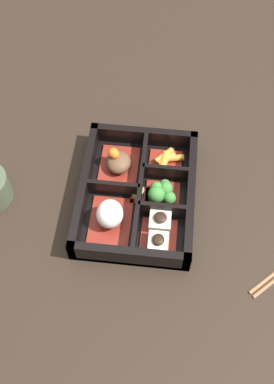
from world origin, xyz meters
The scene contains 9 objects.
ground_plane centered at (0.00, 0.00, 0.00)m, with size 3.00×3.00×0.00m, color black.
bento_base centered at (0.00, 0.00, 0.01)m, with size 0.27×0.21×0.01m.
bento_rim centered at (0.00, 0.00, 0.02)m, with size 0.27×0.21×0.05m.
bowl_rice centered at (-0.06, 0.04, 0.03)m, with size 0.10×0.07×0.06m.
bowl_stew centered at (0.06, 0.04, 0.03)m, with size 0.10×0.07×0.05m.
bowl_tofu centered at (-0.08, -0.05, 0.02)m, with size 0.08×0.06×0.03m.
bowl_greens centered at (0.00, -0.04, 0.03)m, with size 0.06×0.06×0.04m.
bowl_carrots centered at (0.08, -0.05, 0.02)m, with size 0.05×0.07×0.02m.
bowl_pickles centered at (0.01, 0.00, 0.02)m, with size 0.04×0.03×0.01m.
Camera 1 is at (-0.43, -0.05, 0.73)m, focal length 42.00 mm.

